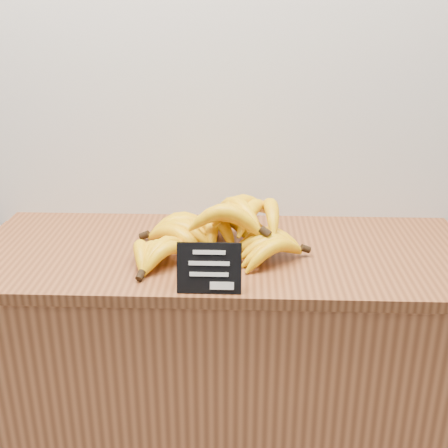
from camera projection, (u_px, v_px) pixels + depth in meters
counter at (225, 394)px, 1.68m from camera, size 1.40×0.50×0.90m
counter_top at (225, 253)px, 1.50m from camera, size 1.32×0.54×0.03m
chalkboard_sign at (209, 268)px, 1.26m from camera, size 0.15×0.03×0.11m
banana_pile at (221, 229)px, 1.48m from camera, size 0.51×0.37×0.13m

